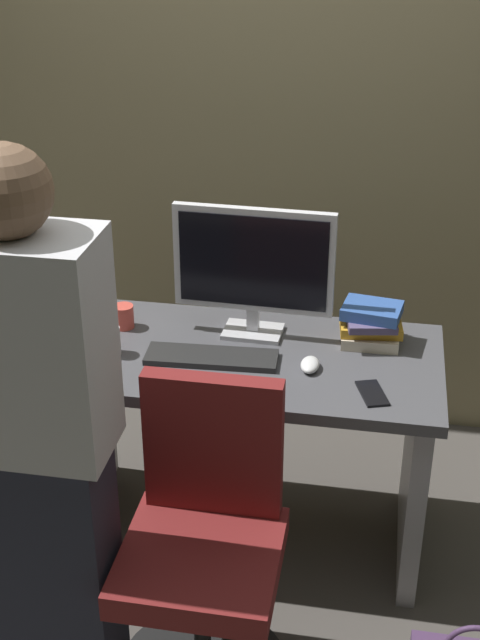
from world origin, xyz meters
TOP-DOWN VIEW (x-y plane):
  - ground_plane at (0.00, 0.00)m, footprint 9.00×9.00m
  - wall_back at (0.00, 0.89)m, footprint 6.40×0.10m
  - desk at (0.00, 0.00)m, footprint 1.31×0.64m
  - office_chair at (-0.00, -0.62)m, footprint 0.52×0.52m
  - person_at_desk at (-0.41, -0.74)m, footprint 0.40×0.24m
  - monitor at (0.01, 0.14)m, footprint 0.54×0.15m
  - keyboard at (-0.09, -0.06)m, footprint 0.44×0.15m
  - mouse at (0.23, -0.06)m, footprint 0.06×0.10m
  - cup_near_keyboard at (-0.43, -0.08)m, footprint 0.06×0.06m
  - cup_by_monitor at (-0.44, 0.11)m, footprint 0.07×0.07m
  - book_stack at (0.41, 0.15)m, footprint 0.22×0.19m
  - cell_phone at (0.43, -0.18)m, footprint 0.11×0.16m

SIDE VIEW (x-z plane):
  - ground_plane at x=0.00m, z-range 0.00..0.00m
  - office_chair at x=0.00m, z-range -0.04..0.90m
  - desk at x=0.00m, z-range 0.13..0.88m
  - cell_phone at x=0.43m, z-range 0.75..0.76m
  - keyboard at x=-0.09m, z-range 0.75..0.77m
  - mouse at x=0.23m, z-range 0.75..0.78m
  - cup_by_monitor at x=-0.44m, z-range 0.75..0.83m
  - cup_near_keyboard at x=-0.43m, z-range 0.75..0.85m
  - book_stack at x=0.41m, z-range 0.75..0.88m
  - person_at_desk at x=-0.41m, z-range 0.02..1.66m
  - monitor at x=0.01m, z-range 0.78..1.23m
  - wall_back at x=0.00m, z-range 0.00..3.00m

